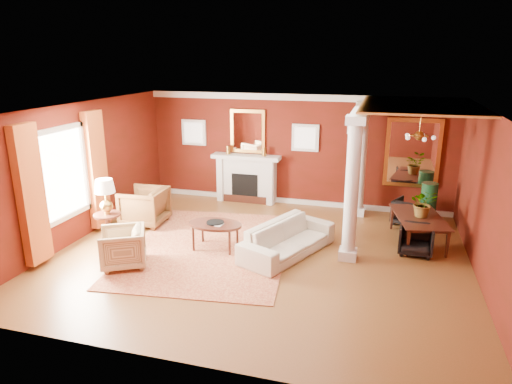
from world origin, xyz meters
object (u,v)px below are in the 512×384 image
(sofa, at_px, (288,234))
(armchair_leopard, at_px, (144,205))
(side_table, at_px, (106,201))
(coffee_table, at_px, (215,225))
(armchair_stripe, at_px, (123,246))
(dining_table, at_px, (420,222))

(sofa, height_order, armchair_leopard, armchair_leopard)
(sofa, xyz_separation_m, side_table, (-3.76, -0.50, 0.50))
(armchair_leopard, xyz_separation_m, side_table, (-0.17, -1.23, 0.45))
(sofa, height_order, side_table, side_table)
(armchair_leopard, distance_m, coffee_table, 2.29)
(sofa, bearing_deg, side_table, 121.12)
(armchair_leopard, distance_m, armchair_stripe, 2.24)
(armchair_stripe, distance_m, dining_table, 6.08)
(sofa, relative_size, side_table, 1.58)
(coffee_table, height_order, dining_table, dining_table)
(armchair_stripe, height_order, dining_table, dining_table)
(sofa, distance_m, armchair_stripe, 3.19)
(sofa, height_order, armchair_stripe, sofa)
(armchair_stripe, bearing_deg, side_table, -163.70)
(sofa, relative_size, armchair_stripe, 2.70)
(coffee_table, bearing_deg, armchair_leopard, 157.20)
(armchair_stripe, xyz_separation_m, side_table, (-0.89, 0.89, 0.52))
(side_table, relative_size, dining_table, 0.85)
(armchair_leopard, bearing_deg, coffee_table, 64.63)
(coffee_table, height_order, side_table, side_table)
(armchair_leopard, xyz_separation_m, dining_table, (6.15, 0.61, -0.02))
(coffee_table, bearing_deg, armchair_stripe, -138.53)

